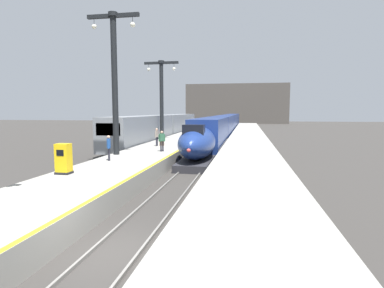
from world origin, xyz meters
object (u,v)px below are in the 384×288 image
at_px(regional_train_adjacent, 163,127).
at_px(station_column_far, 162,92).
at_px(passenger_far_waiting, 109,146).
at_px(passenger_near_edge, 157,136).
at_px(ticket_machine_yellow, 64,160).
at_px(passenger_mid_platform, 162,139).
at_px(highspeed_train_main, 226,124).
at_px(station_column_mid, 114,72).
at_px(rolling_suitcase, 162,142).

relative_size(regional_train_adjacent, station_column_far, 4.05).
xyz_separation_m(regional_train_adjacent, passenger_far_waiting, (2.94, -24.28, -0.09)).
distance_m(passenger_near_edge, passenger_far_waiting, 8.99).
bearing_deg(regional_train_adjacent, ticket_machine_yellow, -84.95).
relative_size(passenger_mid_platform, passenger_far_waiting, 1.00).
height_order(highspeed_train_main, passenger_near_edge, highspeed_train_main).
height_order(passenger_far_waiting, ticket_machine_yellow, passenger_far_waiting).
bearing_deg(highspeed_train_main, station_column_mid, -99.39).
height_order(station_column_far, rolling_suitcase, station_column_far).
bearing_deg(ticket_machine_yellow, passenger_mid_platform, 75.12).
height_order(regional_train_adjacent, passenger_far_waiting, regional_train_adjacent).
height_order(regional_train_adjacent, station_column_mid, station_column_mid).
bearing_deg(passenger_mid_platform, station_column_far, 105.66).
distance_m(station_column_far, rolling_suitcase, 8.30).
bearing_deg(station_column_far, station_column_mid, -90.00).
bearing_deg(passenger_far_waiting, passenger_near_edge, 85.91).
height_order(passenger_near_edge, ticket_machine_yellow, passenger_near_edge).
height_order(passenger_mid_platform, rolling_suitcase, passenger_mid_platform).
height_order(highspeed_train_main, passenger_far_waiting, highspeed_train_main).
distance_m(passenger_mid_platform, rolling_suitcase, 4.44).
relative_size(regional_train_adjacent, ticket_machine_yellow, 22.87).
xyz_separation_m(station_column_mid, passenger_near_edge, (1.38, 6.10, -5.21)).
distance_m(passenger_near_edge, rolling_suitcase, 0.90).
bearing_deg(ticket_machine_yellow, rolling_suitcase, 84.28).
bearing_deg(passenger_far_waiting, station_column_mid, 104.53).
distance_m(passenger_near_edge, ticket_machine_yellow, 13.58).
relative_size(highspeed_train_main, passenger_mid_platform, 44.94).
bearing_deg(ticket_machine_yellow, regional_train_adjacent, 95.05).
distance_m(highspeed_train_main, regional_train_adjacent, 16.38).
relative_size(highspeed_train_main, ticket_machine_yellow, 47.47).
height_order(station_column_mid, rolling_suitcase, station_column_mid).
bearing_deg(station_column_far, passenger_mid_platform, -74.34).
distance_m(passenger_near_edge, passenger_mid_platform, 4.08).
bearing_deg(passenger_near_edge, passenger_far_waiting, -94.09).
bearing_deg(station_column_far, passenger_near_edge, -78.37).
height_order(passenger_near_edge, passenger_mid_platform, same).
distance_m(station_column_far, passenger_near_edge, 8.18).
height_order(regional_train_adjacent, passenger_near_edge, regional_train_adjacent).
bearing_deg(rolling_suitcase, station_column_far, 105.58).
distance_m(regional_train_adjacent, station_column_far, 9.89).
relative_size(station_column_far, passenger_mid_platform, 5.35).
xyz_separation_m(station_column_mid, ticket_machine_yellow, (0.35, -7.44, -5.46)).
bearing_deg(regional_train_adjacent, highspeed_train_main, 60.37).
bearing_deg(rolling_suitcase, passenger_mid_platform, -74.21).
distance_m(regional_train_adjacent, station_column_mid, 22.13).
xyz_separation_m(passenger_mid_platform, passenger_far_waiting, (-2.20, -5.19, 0.00)).
bearing_deg(station_column_mid, highspeed_train_main, 80.61).
bearing_deg(regional_train_adjacent, passenger_near_edge, -76.83).
bearing_deg(ticket_machine_yellow, station_column_mid, 92.70).
height_order(station_column_mid, passenger_mid_platform, station_column_mid).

